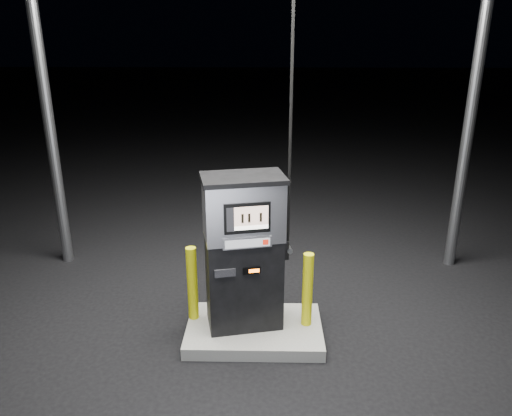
{
  "coord_description": "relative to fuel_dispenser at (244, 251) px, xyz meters",
  "views": [
    {
      "loc": [
        0.12,
        -5.08,
        3.51
      ],
      "look_at": [
        0.02,
        0.0,
        1.63
      ],
      "focal_mm": 35.0,
      "sensor_mm": 36.0,
      "label": 1
    }
  ],
  "objects": [
    {
      "name": "fuel_dispenser",
      "position": [
        0.0,
        0.0,
        0.0
      ],
      "size": [
        1.06,
        0.72,
        3.8
      ],
      "rotation": [
        0.0,
        0.0,
        0.21
      ],
      "color": "black",
      "rests_on": "pump_island"
    },
    {
      "name": "pump_island",
      "position": [
        0.12,
        -0.05,
        -1.02
      ],
      "size": [
        1.6,
        1.0,
        0.15
      ],
      "primitive_type": "cube",
      "color": "slate",
      "rests_on": "ground"
    },
    {
      "name": "bollard_left",
      "position": [
        -0.62,
        0.1,
        -0.48
      ],
      "size": [
        0.15,
        0.15,
        0.93
      ],
      "primitive_type": "cylinder",
      "rotation": [
        0.0,
        0.0,
        -0.22
      ],
      "color": "#D9D80C",
      "rests_on": "pump_island"
    },
    {
      "name": "bollard_right",
      "position": [
        0.74,
        -0.01,
        -0.48
      ],
      "size": [
        0.15,
        0.15,
        0.92
      ],
      "primitive_type": "cylinder",
      "rotation": [
        0.0,
        0.0,
        0.33
      ],
      "color": "#D9D80C",
      "rests_on": "pump_island"
    },
    {
      "name": "ground",
      "position": [
        0.12,
        -0.05,
        -1.09
      ],
      "size": [
        80.0,
        80.0,
        0.0
      ],
      "primitive_type": "plane",
      "color": "black",
      "rests_on": "ground"
    }
  ]
}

